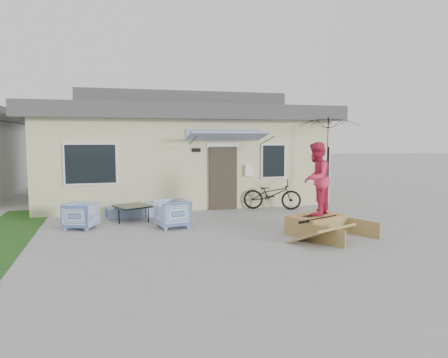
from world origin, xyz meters
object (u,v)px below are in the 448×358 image
object	(u,v)px
armchair_left	(81,214)
armchair_right	(172,212)
skate_ramp	(316,225)
skateboard	(315,214)
loveseat	(132,207)
bicycle	(272,191)
coffee_table	(133,213)
patio_umbrella	(328,157)
skater	(316,177)

from	to	relation	value
armchair_left	armchair_right	world-z (taller)	armchair_right
skate_ramp	skateboard	bearing A→B (deg)	90.00
loveseat	bicycle	xyz separation A→B (m)	(4.60, 0.10, 0.32)
loveseat	coffee_table	bearing A→B (deg)	78.88
skate_ramp	patio_umbrella	bearing A→B (deg)	33.70
skater	coffee_table	bearing A→B (deg)	-78.26
loveseat	skate_ramp	size ratio (longest dim) A/B	0.85
armchair_right	bicycle	xyz separation A→B (m)	(3.65, 1.95, 0.20)
bicycle	skateboard	size ratio (longest dim) A/B	2.39
bicycle	armchair_left	bearing A→B (deg)	127.41
armchair_right	patio_umbrella	xyz separation A→B (m)	(5.40, 1.37, 1.33)
loveseat	skateboard	world-z (taller)	loveseat
coffee_table	patio_umbrella	world-z (taller)	patio_umbrella
bicycle	skater	bearing A→B (deg)	-160.57
loveseat	patio_umbrella	world-z (taller)	patio_umbrella
coffee_table	skate_ramp	world-z (taller)	skate_ramp
skateboard	skate_ramp	bearing A→B (deg)	-93.47
armchair_right	skate_ramp	distance (m)	3.79
armchair_right	skateboard	size ratio (longest dim) A/B	1.04
loveseat	patio_umbrella	size ratio (longest dim) A/B	0.66
patio_umbrella	skater	world-z (taller)	skater
armchair_left	skateboard	bearing A→B (deg)	-88.58
armchair_left	coffee_table	xyz separation A→B (m)	(1.38, 0.71, -0.16)
loveseat	skater	distance (m)	5.67
loveseat	skate_ramp	world-z (taller)	loveseat
bicycle	skateboard	xyz separation A→B (m)	(-0.27, -3.58, -0.14)
loveseat	skate_ramp	distance (m)	5.60
skateboard	skater	distance (m)	0.94
armchair_right	skate_ramp	world-z (taller)	armchair_right
bicycle	skate_ramp	size ratio (longest dim) A/B	1.07
bicycle	patio_umbrella	xyz separation A→B (m)	(1.74, -0.59, 1.13)
loveseat	armchair_left	distance (m)	1.95
bicycle	armchair_right	bearing A→B (deg)	141.93
bicycle	skate_ramp	world-z (taller)	bicycle
armchair_left	bicycle	world-z (taller)	bicycle
coffee_table	skater	world-z (taller)	skater
bicycle	skateboard	world-z (taller)	bicycle
patio_umbrella	skater	distance (m)	3.63
armchair_left	armchair_right	size ratio (longest dim) A/B	0.92
skate_ramp	skateboard	size ratio (longest dim) A/B	2.24
armchair_right	coffee_table	world-z (taller)	armchair_right
armchair_right	skate_ramp	xyz separation A→B (m)	(3.40, -1.67, -0.19)
armchair_left	skate_ramp	bearing A→B (deg)	-88.89
bicycle	skater	size ratio (longest dim) A/B	1.06
skate_ramp	bicycle	bearing A→B (deg)	63.02
loveseat	bicycle	size ratio (longest dim) A/B	0.80
bicycle	skater	xyz separation A→B (m)	(-0.27, -3.58, 0.80)
loveseat	coffee_table	xyz separation A→B (m)	(-0.02, -0.64, -0.08)
loveseat	skater	world-z (taller)	skater
loveseat	skate_ramp	bearing A→B (deg)	131.45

